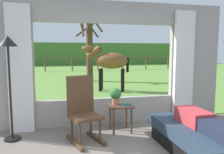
{
  "coord_description": "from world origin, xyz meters",
  "views": [
    {
      "loc": [
        -0.98,
        -2.39,
        1.55
      ],
      "look_at": [
        0.0,
        1.8,
        1.05
      ],
      "focal_mm": 36.5,
      "sensor_mm": 36.0,
      "label": 1
    }
  ],
  "objects_px": {
    "book_stack": "(126,104)",
    "recliner_sofa": "(198,140)",
    "rocking_chair": "(83,109)",
    "horse": "(109,61)",
    "potted_plant": "(116,95)",
    "pasture_tree": "(89,49)",
    "side_table": "(120,110)",
    "reclining_person": "(201,121)",
    "floor_lamp_left": "(8,56)"
  },
  "relations": [
    {
      "from": "side_table",
      "to": "reclining_person",
      "type": "bearing_deg",
      "value": -54.27
    },
    {
      "from": "book_stack",
      "to": "recliner_sofa",
      "type": "bearing_deg",
      "value": -54.75
    },
    {
      "from": "recliner_sofa",
      "to": "side_table",
      "type": "xyz_separation_m",
      "value": [
        -0.89,
        1.19,
        0.21
      ]
    },
    {
      "from": "horse",
      "to": "potted_plant",
      "type": "bearing_deg",
      "value": -170.02
    },
    {
      "from": "recliner_sofa",
      "to": "horse",
      "type": "bearing_deg",
      "value": 91.0
    },
    {
      "from": "book_stack",
      "to": "pasture_tree",
      "type": "xyz_separation_m",
      "value": [
        0.3,
        7.41,
        1.11
      ]
    },
    {
      "from": "side_table",
      "to": "floor_lamp_left",
      "type": "relative_size",
      "value": 0.29
    },
    {
      "from": "book_stack",
      "to": "floor_lamp_left",
      "type": "height_order",
      "value": "floor_lamp_left"
    },
    {
      "from": "side_table",
      "to": "potted_plant",
      "type": "relative_size",
      "value": 1.63
    },
    {
      "from": "side_table",
      "to": "potted_plant",
      "type": "bearing_deg",
      "value": 143.13
    },
    {
      "from": "potted_plant",
      "to": "pasture_tree",
      "type": "bearing_deg",
      "value": 86.35
    },
    {
      "from": "side_table",
      "to": "floor_lamp_left",
      "type": "distance_m",
      "value": 2.2
    },
    {
      "from": "horse",
      "to": "pasture_tree",
      "type": "relative_size",
      "value": 0.53
    },
    {
      "from": "recliner_sofa",
      "to": "floor_lamp_left",
      "type": "distance_m",
      "value": 3.33
    },
    {
      "from": "reclining_person",
      "to": "pasture_tree",
      "type": "distance_m",
      "value": 8.69
    },
    {
      "from": "recliner_sofa",
      "to": "book_stack",
      "type": "distance_m",
      "value": 1.43
    },
    {
      "from": "rocking_chair",
      "to": "horse",
      "type": "bearing_deg",
      "value": 54.83
    },
    {
      "from": "reclining_person",
      "to": "side_table",
      "type": "bearing_deg",
      "value": 125.08
    },
    {
      "from": "side_table",
      "to": "potted_plant",
      "type": "distance_m",
      "value": 0.29
    },
    {
      "from": "horse",
      "to": "floor_lamp_left",
      "type": "bearing_deg",
      "value": 168.74
    },
    {
      "from": "rocking_chair",
      "to": "horse",
      "type": "relative_size",
      "value": 0.62
    },
    {
      "from": "rocking_chair",
      "to": "side_table",
      "type": "relative_size",
      "value": 2.15
    },
    {
      "from": "side_table",
      "to": "book_stack",
      "type": "xyz_separation_m",
      "value": [
        0.09,
        -0.06,
        0.11
      ]
    },
    {
      "from": "potted_plant",
      "to": "horse",
      "type": "distance_m",
      "value": 4.33
    },
    {
      "from": "book_stack",
      "to": "pasture_tree",
      "type": "bearing_deg",
      "value": 87.71
    },
    {
      "from": "recliner_sofa",
      "to": "pasture_tree",
      "type": "height_order",
      "value": "pasture_tree"
    },
    {
      "from": "pasture_tree",
      "to": "floor_lamp_left",
      "type": "bearing_deg",
      "value": -107.64
    },
    {
      "from": "floor_lamp_left",
      "to": "side_table",
      "type": "bearing_deg",
      "value": -0.75
    },
    {
      "from": "recliner_sofa",
      "to": "potted_plant",
      "type": "bearing_deg",
      "value": 127.22
    },
    {
      "from": "side_table",
      "to": "horse",
      "type": "height_order",
      "value": "horse"
    },
    {
      "from": "recliner_sofa",
      "to": "reclining_person",
      "type": "bearing_deg",
      "value": -90.65
    },
    {
      "from": "side_table",
      "to": "rocking_chair",
      "type": "bearing_deg",
      "value": -159.75
    },
    {
      "from": "rocking_chair",
      "to": "horse",
      "type": "distance_m",
      "value": 4.84
    },
    {
      "from": "recliner_sofa",
      "to": "book_stack",
      "type": "relative_size",
      "value": 9.21
    },
    {
      "from": "side_table",
      "to": "book_stack",
      "type": "distance_m",
      "value": 0.16
    },
    {
      "from": "reclining_person",
      "to": "horse",
      "type": "xyz_separation_m",
      "value": [
        -0.16,
        5.54,
        0.63
      ]
    },
    {
      "from": "pasture_tree",
      "to": "book_stack",
      "type": "bearing_deg",
      "value": -92.29
    },
    {
      "from": "floor_lamp_left",
      "to": "pasture_tree",
      "type": "bearing_deg",
      "value": 72.36
    },
    {
      "from": "book_stack",
      "to": "potted_plant",
      "type": "bearing_deg",
      "value": 145.91
    },
    {
      "from": "book_stack",
      "to": "pasture_tree",
      "type": "height_order",
      "value": "pasture_tree"
    },
    {
      "from": "book_stack",
      "to": "horse",
      "type": "xyz_separation_m",
      "value": [
        0.65,
        4.35,
        0.61
      ]
    },
    {
      "from": "side_table",
      "to": "horse",
      "type": "bearing_deg",
      "value": 80.25
    },
    {
      "from": "side_table",
      "to": "potted_plant",
      "type": "height_order",
      "value": "potted_plant"
    },
    {
      "from": "potted_plant",
      "to": "horse",
      "type": "xyz_separation_m",
      "value": [
        0.82,
        4.23,
        0.45
      ]
    },
    {
      "from": "rocking_chair",
      "to": "reclining_person",
      "type": "bearing_deg",
      "value": -47.94
    },
    {
      "from": "pasture_tree",
      "to": "horse",
      "type": "bearing_deg",
      "value": -83.47
    },
    {
      "from": "floor_lamp_left",
      "to": "horse",
      "type": "bearing_deg",
      "value": 57.83
    },
    {
      "from": "reclining_person",
      "to": "potted_plant",
      "type": "distance_m",
      "value": 1.64
    },
    {
      "from": "recliner_sofa",
      "to": "pasture_tree",
      "type": "relative_size",
      "value": 0.5
    },
    {
      "from": "recliner_sofa",
      "to": "reclining_person",
      "type": "relative_size",
      "value": 1.19
    }
  ]
}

